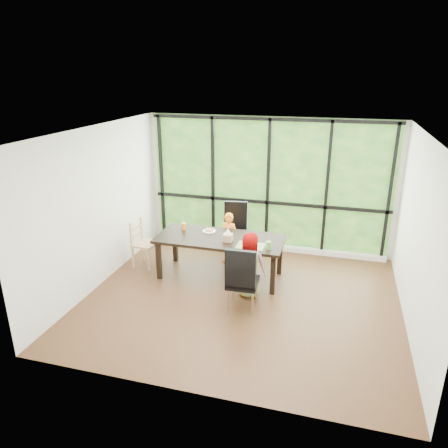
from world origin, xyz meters
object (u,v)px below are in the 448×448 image
Objects in this scene: child_older at (250,265)px; plate_near at (251,245)px; chair_interior_leather at (243,278)px; tissue_box at (228,238)px; orange_cup at (184,226)px; green_cup at (268,245)px; chair_end_beech at (145,244)px; child_toddler at (229,238)px; plate_far at (209,231)px; chair_window_leather at (235,230)px; dining_table at (220,257)px.

plate_near is (-0.07, 0.34, 0.21)m from child_older.
tissue_box is at bearing -63.13° from chair_interior_leather.
plate_near is 1.41m from orange_cup.
chair_end_beech is at bearing 172.87° from green_cup.
child_toddler is 4.12× the size of plate_far.
chair_window_leather is at bearing 97.56° from tissue_box.
plate_far is (-0.92, 1.22, 0.22)m from chair_interior_leather.
dining_table is 2.23× the size of child_toddler.
chair_interior_leather is 8.12× the size of green_cup.
green_cup is (0.25, 0.28, 0.27)m from child_older.
chair_interior_leather is 8.31× the size of orange_cup.
dining_table is 2.08× the size of chair_window_leather.
dining_table is at bearing 145.29° from tissue_box.
green_cup is at bearing -91.73° from chair_end_beech.
plate_far is 1.88× the size of orange_cup.
chair_interior_leather is 0.98× the size of child_older.
plate_far is 1.28m from green_cup.
orange_cup is (-0.79, -0.74, 0.27)m from chair_window_leather.
child_toddler is 1.31m from child_older.
orange_cup is 0.99m from tissue_box.
green_cup is (0.91, -0.27, 0.44)m from dining_table.
plate_far is at bearing -35.67° from child_older.
plate_far is (-0.27, 0.23, 0.38)m from dining_table.
child_toddler is at bearing 103.91° from tissue_box.
orange_cup is at bearing 164.27° from green_cup.
plate_far is (-0.31, -0.72, 0.22)m from chair_window_leather.
chair_interior_leather reaches higher than plate_near.
plate_near is at bearing -10.96° from tissue_box.
child_older is 8.25× the size of green_cup.
tissue_box is (-0.47, 0.87, 0.28)m from chair_interior_leather.
dining_table is at bearing -14.89° from orange_cup.
plate_far is 0.96× the size of plate_near.
chair_window_leather is 0.81m from plate_far.
child_toddler is at bearing -64.10° from chair_end_beech.
chair_window_leather is 1.11m from tissue_box.
chair_window_leather reaches higher than plate_near.
chair_end_beech is 2.22m from child_older.
plate_far and plate_near have the same top height.
chair_interior_leather is 0.81m from green_cup.
child_toddler is at bearing 90.00° from dining_table.
chair_window_leather is 1.62m from child_older.
plate_far is (1.21, 0.20, 0.31)m from chair_end_beech.
green_cup is at bearing -11.71° from plate_near.
green_cup reaches higher than plate_far.
plate_far is 0.49m from orange_cup.
orange_cup is at bearing 160.92° from tissue_box.
plate_near is (-0.05, 0.79, 0.22)m from chair_interior_leather.
plate_near is at bearing -74.13° from chair_window_leather.
orange_cup is 0.85× the size of tissue_box.
chair_interior_leather is (0.61, -1.93, 0.00)m from chair_window_leather.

